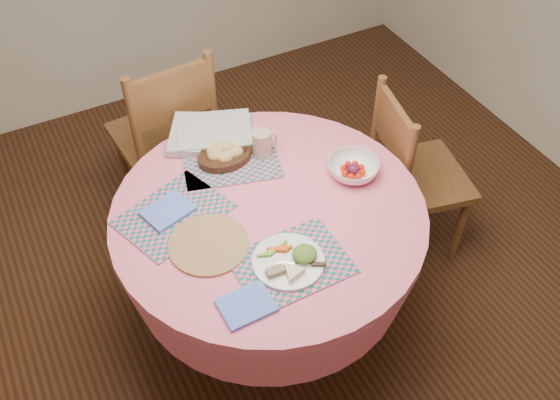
{
  "coord_description": "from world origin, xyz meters",
  "views": [
    {
      "loc": [
        -0.73,
        -1.5,
        2.51
      ],
      "look_at": [
        0.05,
        0.0,
        0.78
      ],
      "focal_mm": 40.0,
      "sensor_mm": 36.0,
      "label": 1
    }
  ],
  "objects_px": {
    "dinner_plate": "(291,260)",
    "latte_mug": "(262,143)",
    "wicker_trivet": "(209,244)",
    "fruit_bowl": "(353,169)",
    "bread_bowl": "(224,153)",
    "dining_table": "(269,242)",
    "chair_right": "(412,173)",
    "chair_back": "(168,134)"
  },
  "relations": [
    {
      "from": "chair_right",
      "to": "bread_bowl",
      "type": "relative_size",
      "value": 4.07
    },
    {
      "from": "chair_right",
      "to": "bread_bowl",
      "type": "height_order",
      "value": "chair_right"
    },
    {
      "from": "dinner_plate",
      "to": "latte_mug",
      "type": "height_order",
      "value": "latte_mug"
    },
    {
      "from": "wicker_trivet",
      "to": "dinner_plate",
      "type": "xyz_separation_m",
      "value": [
        0.23,
        -0.22,
        0.02
      ]
    },
    {
      "from": "wicker_trivet",
      "to": "fruit_bowl",
      "type": "relative_size",
      "value": 1.13
    },
    {
      "from": "chair_back",
      "to": "wicker_trivet",
      "type": "bearing_deg",
      "value": 76.13
    },
    {
      "from": "bread_bowl",
      "to": "fruit_bowl",
      "type": "xyz_separation_m",
      "value": [
        0.43,
        -0.32,
        -0.01
      ]
    },
    {
      "from": "dinner_plate",
      "to": "latte_mug",
      "type": "xyz_separation_m",
      "value": [
        0.18,
        0.58,
        0.04
      ]
    },
    {
      "from": "fruit_bowl",
      "to": "chair_back",
      "type": "bearing_deg",
      "value": 121.09
    },
    {
      "from": "chair_right",
      "to": "chair_back",
      "type": "distance_m",
      "value": 1.21
    },
    {
      "from": "latte_mug",
      "to": "chair_back",
      "type": "bearing_deg",
      "value": 112.95
    },
    {
      "from": "chair_right",
      "to": "fruit_bowl",
      "type": "relative_size",
      "value": 3.53
    },
    {
      "from": "dinner_plate",
      "to": "fruit_bowl",
      "type": "xyz_separation_m",
      "value": [
        0.45,
        0.3,
        0.01
      ]
    },
    {
      "from": "wicker_trivet",
      "to": "dinner_plate",
      "type": "height_order",
      "value": "dinner_plate"
    },
    {
      "from": "latte_mug",
      "to": "bread_bowl",
      "type": "bearing_deg",
      "value": 165.38
    },
    {
      "from": "dinner_plate",
      "to": "fruit_bowl",
      "type": "height_order",
      "value": "fruit_bowl"
    },
    {
      "from": "chair_right",
      "to": "dining_table",
      "type": "bearing_deg",
      "value": 110.61
    },
    {
      "from": "dining_table",
      "to": "dinner_plate",
      "type": "height_order",
      "value": "dinner_plate"
    },
    {
      "from": "wicker_trivet",
      "to": "dinner_plate",
      "type": "distance_m",
      "value": 0.31
    },
    {
      "from": "dining_table",
      "to": "bread_bowl",
      "type": "bearing_deg",
      "value": 95.95
    },
    {
      "from": "dining_table",
      "to": "dinner_plate",
      "type": "distance_m",
      "value": 0.36
    },
    {
      "from": "dining_table",
      "to": "chair_right",
      "type": "height_order",
      "value": "chair_right"
    },
    {
      "from": "chair_back",
      "to": "fruit_bowl",
      "type": "relative_size",
      "value": 3.83
    },
    {
      "from": "dining_table",
      "to": "chair_right",
      "type": "relative_size",
      "value": 1.33
    },
    {
      "from": "dinner_plate",
      "to": "chair_back",
      "type": "bearing_deg",
      "value": 93.41
    },
    {
      "from": "dining_table",
      "to": "latte_mug",
      "type": "height_order",
      "value": "latte_mug"
    },
    {
      "from": "dinner_plate",
      "to": "bread_bowl",
      "type": "xyz_separation_m",
      "value": [
        0.02,
        0.62,
        0.02
      ]
    },
    {
      "from": "fruit_bowl",
      "to": "wicker_trivet",
      "type": "bearing_deg",
      "value": -173.23
    },
    {
      "from": "chair_right",
      "to": "wicker_trivet",
      "type": "bearing_deg",
      "value": 111.57
    },
    {
      "from": "bread_bowl",
      "to": "fruit_bowl",
      "type": "height_order",
      "value": "bread_bowl"
    },
    {
      "from": "dining_table",
      "to": "dinner_plate",
      "type": "bearing_deg",
      "value": -100.49
    },
    {
      "from": "bread_bowl",
      "to": "fruit_bowl",
      "type": "distance_m",
      "value": 0.54
    },
    {
      "from": "bread_bowl",
      "to": "dinner_plate",
      "type": "bearing_deg",
      "value": -91.44
    },
    {
      "from": "bread_bowl",
      "to": "wicker_trivet",
      "type": "bearing_deg",
      "value": -120.94
    },
    {
      "from": "fruit_bowl",
      "to": "latte_mug",
      "type": "bearing_deg",
      "value": 134.12
    },
    {
      "from": "dining_table",
      "to": "bread_bowl",
      "type": "relative_size",
      "value": 5.39
    },
    {
      "from": "dining_table",
      "to": "dinner_plate",
      "type": "xyz_separation_m",
      "value": [
        -0.05,
        -0.28,
        0.22
      ]
    },
    {
      "from": "bread_bowl",
      "to": "chair_back",
      "type": "bearing_deg",
      "value": 98.98
    },
    {
      "from": "chair_right",
      "to": "latte_mug",
      "type": "relative_size",
      "value": 7.99
    },
    {
      "from": "chair_back",
      "to": "wicker_trivet",
      "type": "distance_m",
      "value": 0.98
    },
    {
      "from": "dinner_plate",
      "to": "latte_mug",
      "type": "relative_size",
      "value": 2.23
    },
    {
      "from": "chair_right",
      "to": "latte_mug",
      "type": "height_order",
      "value": "chair_right"
    }
  ]
}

